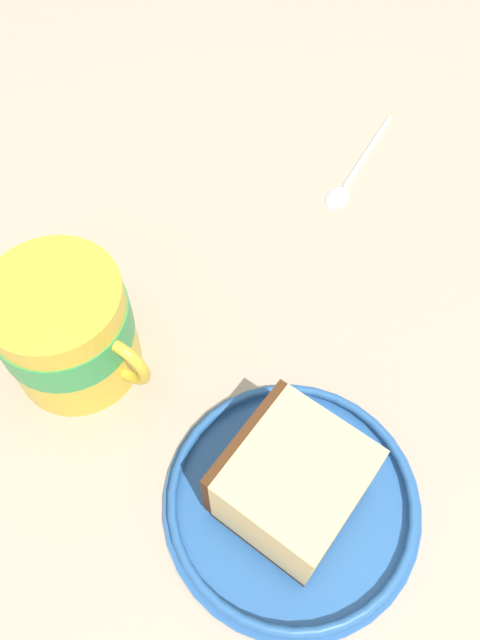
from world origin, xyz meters
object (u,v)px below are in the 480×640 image
cake_slice (292,483)px  tea_mug (66,327)px  teaspoon (349,178)px  small_plate (292,500)px

cake_slice → tea_mug: tea_mug is taller
cake_slice → teaspoon: cake_slice is taller
cake_slice → teaspoon: (30.21, -5.54, -3.89)cm
small_plate → tea_mug: bearing=57.6°
cake_slice → tea_mug: size_ratio=0.99×
small_plate → teaspoon: small_plate is taller
tea_mug → cake_slice: bearing=-122.3°
small_plate → cake_slice: bearing=55.8°
cake_slice → teaspoon: 30.96cm
tea_mug → teaspoon: 29.91cm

